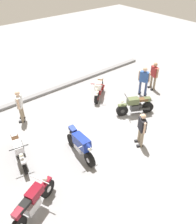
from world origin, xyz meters
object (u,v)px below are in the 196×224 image
at_px(motorcycle_blue_sportbike, 81,144).
at_px(person_in_blue_shirt, 144,80).
at_px(motorcycle_olive_vintage, 135,106).
at_px(person_in_red_shirt, 154,74).
at_px(motorcycle_silver_cruiser, 19,150).
at_px(motorcycle_maroon_cruiser, 33,203).
at_px(person_in_black_shirt, 142,128).
at_px(motorcycle_cream_vintage, 99,89).
at_px(person_in_white_shirt, 20,104).

relative_size(motorcycle_blue_sportbike, person_in_blue_shirt, 1.14).
height_order(motorcycle_olive_vintage, person_in_red_shirt, person_in_red_shirt).
distance_m(motorcycle_blue_sportbike, person_in_red_shirt, 6.73).
bearing_deg(motorcycle_blue_sportbike, motorcycle_silver_cruiser, -118.62).
bearing_deg(motorcycle_maroon_cruiser, person_in_blue_shirt, -6.40).
xyz_separation_m(motorcycle_silver_cruiser, person_in_blue_shirt, (7.52, 0.30, 0.46)).
distance_m(motorcycle_maroon_cruiser, person_in_blue_shirt, 8.60).
bearing_deg(person_in_blue_shirt, person_in_black_shirt, -164.04).
relative_size(motorcycle_olive_vintage, person_in_black_shirt, 1.13).
distance_m(person_in_black_shirt, person_in_blue_shirt, 4.14).
height_order(person_in_black_shirt, person_in_blue_shirt, person_in_blue_shirt).
height_order(motorcycle_blue_sportbike, motorcycle_maroon_cruiser, motorcycle_blue_sportbike).
bearing_deg(motorcycle_cream_vintage, motorcycle_maroon_cruiser, -5.84).
height_order(motorcycle_olive_vintage, person_in_blue_shirt, person_in_blue_shirt).
relative_size(motorcycle_blue_sportbike, motorcycle_maroon_cruiser, 1.01).
bearing_deg(person_in_black_shirt, person_in_blue_shirt, -110.57).
xyz_separation_m(motorcycle_cream_vintage, person_in_white_shirt, (-4.31, 0.63, 0.45)).
xyz_separation_m(person_in_black_shirt, person_in_red_shirt, (4.14, 2.82, 0.04)).
relative_size(motorcycle_silver_cruiser, person_in_white_shirt, 1.25).
relative_size(motorcycle_olive_vintage, person_in_blue_shirt, 1.06).
height_order(motorcycle_cream_vintage, person_in_white_shirt, person_in_white_shirt).
xyz_separation_m(motorcycle_cream_vintage, motorcycle_silver_cruiser, (-5.47, -1.73, 0.03)).
xyz_separation_m(motorcycle_olive_vintage, motorcycle_silver_cruiser, (-5.83, 0.72, 0.03)).
xyz_separation_m(person_in_black_shirt, person_in_blue_shirt, (3.13, 2.71, 0.08)).
bearing_deg(motorcycle_maroon_cruiser, motorcycle_cream_vintage, 9.40).
bearing_deg(motorcycle_maroon_cruiser, motorcycle_silver_cruiser, 50.69).
relative_size(motorcycle_blue_sportbike, person_in_black_shirt, 1.22).
height_order(motorcycle_silver_cruiser, person_in_white_shirt, person_in_white_shirt).
bearing_deg(person_in_blue_shirt, motorcycle_olive_vintage, -173.61).
xyz_separation_m(motorcycle_cream_vintage, person_in_black_shirt, (-1.09, -4.14, 0.42)).
bearing_deg(person_in_blue_shirt, motorcycle_blue_sportbike, 171.68).
bearing_deg(motorcycle_maroon_cruiser, motorcycle_olive_vintage, -10.08).
relative_size(motorcycle_silver_cruiser, person_in_black_shirt, 1.29).
xyz_separation_m(motorcycle_olive_vintage, motorcycle_maroon_cruiser, (-6.45, -1.73, 0.03)).
relative_size(motorcycle_silver_cruiser, person_in_red_shirt, 1.25).
relative_size(motorcycle_cream_vintage, person_in_blue_shirt, 0.93).
height_order(motorcycle_blue_sportbike, motorcycle_cream_vintage, motorcycle_blue_sportbike).
height_order(motorcycle_maroon_cruiser, person_in_blue_shirt, person_in_blue_shirt).
relative_size(motorcycle_maroon_cruiser, person_in_black_shirt, 1.21).
bearing_deg(person_in_red_shirt, person_in_white_shirt, 2.13).
height_order(motorcycle_olive_vintage, person_in_white_shirt, person_in_white_shirt).
bearing_deg(motorcycle_olive_vintage, person_in_white_shirt, -6.72).
distance_m(motorcycle_silver_cruiser, person_in_black_shirt, 5.02).
bearing_deg(person_in_blue_shirt, person_in_white_shirt, 137.14).
distance_m(motorcycle_olive_vintage, person_in_black_shirt, 2.26).
distance_m(motorcycle_cream_vintage, motorcycle_olive_vintage, 2.48).
height_order(motorcycle_silver_cruiser, motorcycle_maroon_cruiser, same).
bearing_deg(person_in_black_shirt, motorcycle_cream_vintage, -76.09).
relative_size(motorcycle_olive_vintage, motorcycle_silver_cruiser, 0.87).
relative_size(motorcycle_cream_vintage, motorcycle_olive_vintage, 0.88).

